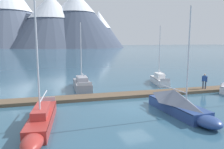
# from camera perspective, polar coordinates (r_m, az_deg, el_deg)

# --- Properties ---
(ground_plane) EXTENTS (700.00, 700.00, 0.00)m
(ground_plane) POSITION_cam_1_polar(r_m,az_deg,el_deg) (18.61, 6.14, -8.70)
(ground_plane) COLOR #335B75
(mountain_central_massif) EXTENTS (87.23, 87.23, 68.12)m
(mountain_central_massif) POSITION_cam_1_polar(r_m,az_deg,el_deg) (235.16, -25.77, 15.19)
(mountain_central_massif) COLOR slate
(mountain_central_massif) RESTS_ON ground
(mountain_shoulder_ridge) EXTENTS (86.31, 86.31, 48.67)m
(mountain_shoulder_ridge) POSITION_cam_1_polar(r_m,az_deg,el_deg) (216.47, -15.53, 13.53)
(mountain_shoulder_ridge) COLOR #4C566B
(mountain_shoulder_ridge) RESTS_ON ground
(mountain_east_summit) EXTENTS (92.89, 92.89, 53.30)m
(mountain_east_summit) POSITION_cam_1_polar(r_m,az_deg,el_deg) (220.60, -9.34, 14.14)
(mountain_east_summit) COLOR #424C60
(mountain_east_summit) RESTS_ON ground
(mountain_rear_spur) EXTENTS (56.25, 56.25, 39.49)m
(mountain_rear_spur) POSITION_cam_1_polar(r_m,az_deg,el_deg) (254.71, -3.52, 11.94)
(mountain_rear_spur) COLOR #4C566B
(mountain_rear_spur) RESTS_ON ground
(dock) EXTENTS (29.55, 3.86, 0.30)m
(dock) POSITION_cam_1_polar(r_m,az_deg,el_deg) (22.11, 1.71, -5.49)
(dock) COLOR brown
(dock) RESTS_ON ground
(sailboat_second_berth) EXTENTS (2.50, 7.73, 8.82)m
(sailboat_second_berth) POSITION_cam_1_polar(r_m,az_deg,el_deg) (14.90, -18.09, -11.34)
(sailboat_second_berth) COLOR #B2332D
(sailboat_second_berth) RESTS_ON ground
(sailboat_mid_dock_port) EXTENTS (2.21, 6.53, 7.67)m
(sailboat_mid_dock_port) POSITION_cam_1_polar(r_m,az_deg,el_deg) (26.20, -7.91, -2.34)
(sailboat_mid_dock_port) COLOR #93939E
(sailboat_mid_dock_port) RESTS_ON ground
(sailboat_mid_dock_starboard) EXTENTS (2.03, 7.20, 7.96)m
(sailboat_mid_dock_starboard) POSITION_cam_1_polar(r_m,az_deg,el_deg) (17.76, 16.99, -7.16)
(sailboat_mid_dock_starboard) COLOR navy
(sailboat_mid_dock_starboard) RESTS_ON ground
(sailboat_far_berth) EXTENTS (2.74, 6.01, 7.54)m
(sailboat_far_berth) POSITION_cam_1_polar(r_m,az_deg,el_deg) (29.88, 12.05, -1.20)
(sailboat_far_berth) COLOR white
(sailboat_far_berth) RESTS_ON ground
(person_on_dock) EXTENTS (0.40, 0.50, 1.69)m
(person_on_dock) POSITION_cam_1_polar(r_m,az_deg,el_deg) (26.46, 22.94, -1.37)
(person_on_dock) COLOR #384256
(person_on_dock) RESTS_ON dock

